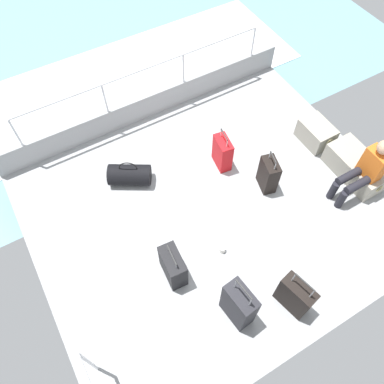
# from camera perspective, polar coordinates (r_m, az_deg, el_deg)

# --- Properties ---
(ground_plane) EXTENTS (4.40, 5.20, 0.06)m
(ground_plane) POSITION_cam_1_polar(r_m,az_deg,el_deg) (5.72, 3.47, -2.62)
(ground_plane) COLOR #939699
(gunwale_port) EXTENTS (0.06, 5.20, 0.45)m
(gunwale_port) POSITION_cam_1_polar(r_m,az_deg,el_deg) (6.70, -6.50, 12.57)
(gunwale_port) COLOR #939699
(gunwale_port) RESTS_ON ground_plane
(railing_port) EXTENTS (0.04, 4.20, 1.02)m
(railing_port) POSITION_cam_1_polar(r_m,az_deg,el_deg) (6.32, -7.00, 16.14)
(railing_port) COLOR silver
(railing_port) RESTS_ON ground_plane
(sea_wake) EXTENTS (12.00, 12.00, 0.01)m
(sea_wake) POSITION_cam_1_polar(r_m,az_deg,el_deg) (8.08, -10.79, 15.78)
(sea_wake) COLOR #6B99A8
(sea_wake) RESTS_ON ground_plane
(cargo_crate_0) EXTENTS (0.59, 0.40, 0.36)m
(cargo_crate_0) POSITION_cam_1_polar(r_m,az_deg,el_deg) (6.62, 17.95, 8.32)
(cargo_crate_0) COLOR gray
(cargo_crate_0) RESTS_ON ground_plane
(cargo_crate_1) EXTENTS (0.61, 0.48, 0.37)m
(cargo_crate_1) POSITION_cam_1_polar(r_m,az_deg,el_deg) (6.45, 22.09, 4.70)
(cargo_crate_1) COLOR gray
(cargo_crate_1) RESTS_ON ground_plane
(cargo_crate_2) EXTENTS (0.53, 0.40, 0.35)m
(cargo_crate_2) POSITION_cam_1_polar(r_m,az_deg,el_deg) (6.31, 24.35, 1.76)
(cargo_crate_2) COLOR #9E9989
(cargo_crate_2) RESTS_ON ground_plane
(passenger_seated) EXTENTS (0.34, 0.66, 1.05)m
(passenger_seated) POSITION_cam_1_polar(r_m,az_deg,el_deg) (5.93, 24.42, 3.06)
(passenger_seated) COLOR orange
(passenger_seated) RESTS_ON ground_plane
(suitcase_0) EXTENTS (0.44, 0.27, 0.92)m
(suitcase_0) POSITION_cam_1_polar(r_m,az_deg,el_deg) (4.78, 6.96, -16.31)
(suitcase_0) COLOR black
(suitcase_0) RESTS_ON ground_plane
(suitcase_1) EXTENTS (0.47, 0.29, 0.79)m
(suitcase_1) POSITION_cam_1_polar(r_m,az_deg,el_deg) (5.01, 15.08, -14.69)
(suitcase_1) COLOR black
(suitcase_1) RESTS_ON ground_plane
(suitcase_2) EXTENTS (0.38, 0.28, 0.71)m
(suitcase_2) POSITION_cam_1_polar(r_m,az_deg,el_deg) (5.78, 11.28, 2.56)
(suitcase_2) COLOR black
(suitcase_2) RESTS_ON ground_plane
(suitcase_3) EXTENTS (0.39, 0.24, 0.71)m
(suitcase_3) POSITION_cam_1_polar(r_m,az_deg,el_deg) (5.94, 4.55, 5.86)
(suitcase_3) COLOR red
(suitcase_3) RESTS_ON ground_plane
(suitcase_4) EXTENTS (0.46, 0.26, 0.62)m
(suitcase_4) POSITION_cam_1_polar(r_m,az_deg,el_deg) (5.02, -2.84, -10.94)
(suitcase_4) COLOR black
(suitcase_4) RESTS_ON ground_plane
(duffel_bag) EXTENTS (0.60, 0.71, 0.47)m
(duffel_bag) POSITION_cam_1_polar(r_m,az_deg,el_deg) (5.89, -9.26, 2.54)
(duffel_bag) COLOR black
(duffel_bag) RESTS_ON ground_plane
(paper_cup) EXTENTS (0.08, 0.08, 0.10)m
(paper_cup) POSITION_cam_1_polar(r_m,az_deg,el_deg) (5.34, 4.54, -8.50)
(paper_cup) COLOR white
(paper_cup) RESTS_ON ground_plane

